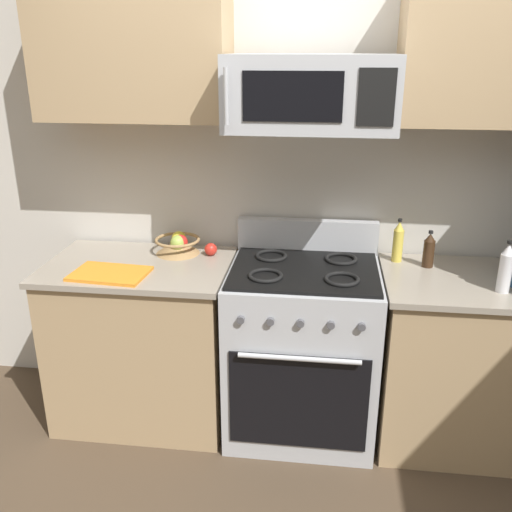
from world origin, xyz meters
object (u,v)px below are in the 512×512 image
at_px(apple_loose, 211,249).
at_px(cutting_board, 110,274).
at_px(bottle_oil, 398,242).
at_px(bottle_soy, 429,250).
at_px(microwave, 311,93).
at_px(range_oven, 302,348).
at_px(fruit_basket, 178,244).
at_px(bottle_vinegar, 506,269).

distance_m(apple_loose, cutting_board, 0.56).
relative_size(cutting_board, bottle_oil, 1.58).
bearing_deg(bottle_oil, bottle_soy, -22.93).
bearing_deg(microwave, range_oven, -89.98).
relative_size(microwave, fruit_basket, 3.16).
bearing_deg(bottle_soy, bottle_oil, 157.07).
bearing_deg(apple_loose, cutting_board, -142.26).
bearing_deg(range_oven, microwave, 90.02).
relative_size(microwave, bottle_vinegar, 3.12).
distance_m(bottle_vinegar, bottle_soy, 0.40).
relative_size(range_oven, apple_loose, 15.99).
bearing_deg(apple_loose, range_oven, -18.08).
distance_m(range_oven, microwave, 1.30).
xyz_separation_m(bottle_vinegar, bottle_oil, (-0.44, 0.34, -0.01)).
height_order(range_oven, fruit_basket, range_oven).
distance_m(microwave, bottle_soy, 1.00).
bearing_deg(bottle_oil, range_oven, -156.51).
distance_m(fruit_basket, bottle_vinegar, 1.64).
xyz_separation_m(bottle_oil, bottle_soy, (0.15, -0.06, -0.02)).
height_order(cutting_board, bottle_soy, bottle_soy).
bearing_deg(bottle_oil, microwave, -159.49).
height_order(microwave, cutting_board, microwave).
distance_m(fruit_basket, apple_loose, 0.18).
xyz_separation_m(microwave, cutting_board, (-0.95, -0.20, -0.85)).
relative_size(apple_loose, cutting_board, 0.19).
height_order(bottle_vinegar, bottle_oil, bottle_vinegar).
height_order(fruit_basket, bottle_vinegar, bottle_vinegar).
height_order(apple_loose, cutting_board, apple_loose).
distance_m(microwave, bottle_vinegar, 1.19).
bearing_deg(bottle_soy, bottle_vinegar, -43.87).
relative_size(fruit_basket, bottle_soy, 1.27).
distance_m(range_oven, bottle_oil, 0.75).
height_order(cutting_board, bottle_oil, bottle_oil).
bearing_deg(bottle_soy, microwave, -169.56).
xyz_separation_m(range_oven, bottle_oil, (0.47, 0.21, 0.54)).
bearing_deg(bottle_oil, cutting_board, -165.15).
bearing_deg(fruit_basket, range_oven, -14.28).
bearing_deg(range_oven, cutting_board, -169.75).
xyz_separation_m(range_oven, fruit_basket, (-0.70, 0.18, 0.49)).
bearing_deg(bottle_vinegar, fruit_basket, 168.95).
height_order(range_oven, bottle_vinegar, bottle_vinegar).
height_order(microwave, fruit_basket, microwave).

